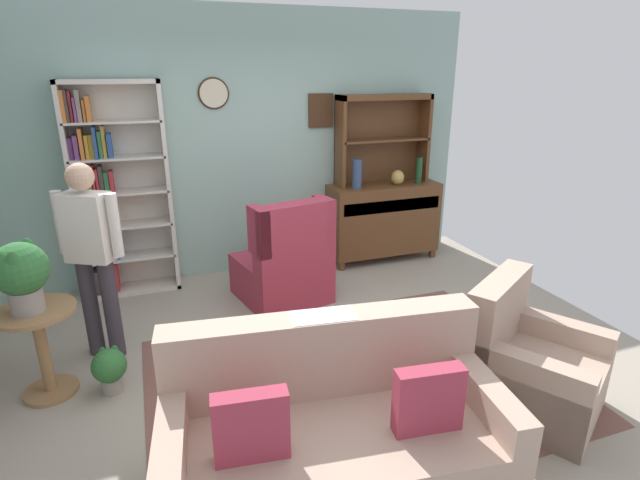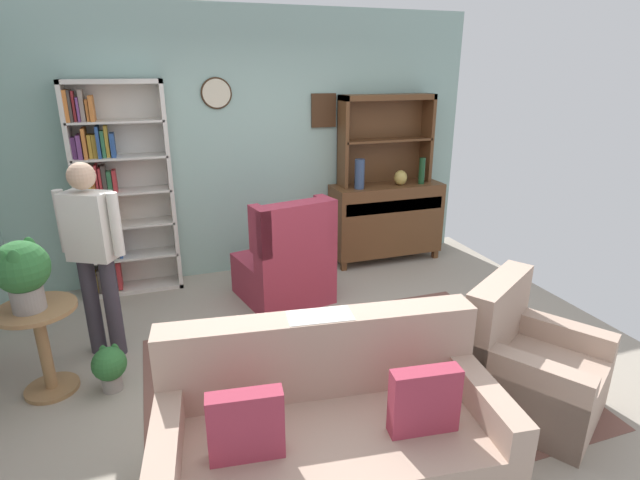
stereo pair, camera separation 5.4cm
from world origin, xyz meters
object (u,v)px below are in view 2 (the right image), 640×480
wingback_chair (287,265)px  plant_stand (42,340)px  vase_round (401,178)px  armchair_floral (529,370)px  sideboard_hutch (386,127)px  coffee_table (278,350)px  couch_floral (330,436)px  person_reading (93,248)px  potted_plant_large (21,271)px  book_stack (279,343)px  bookshelf (117,193)px  potted_plant_small (110,366)px  bottle_wine (422,171)px  vase_tall (360,174)px  sideboard (386,218)px

wingback_chair → plant_stand: (-1.99, -0.84, 0.03)m
vase_round → armchair_floral: size_ratio=0.16×
sideboard_hutch → coffee_table: sideboard_hutch is taller
couch_floral → wingback_chair: (0.39, 2.28, 0.07)m
plant_stand → armchair_floral: bearing=-22.2°
vase_round → armchair_floral: vase_round is taller
person_reading → potted_plant_large: bearing=-131.4°
plant_stand → book_stack: bearing=-22.6°
bookshelf → vase_round: (3.04, -0.15, -0.03)m
wingback_chair → potted_plant_small: size_ratio=3.16×
sideboard_hutch → bottle_wine: (0.39, -0.20, -0.49)m
bookshelf → bottle_wine: size_ratio=6.91×
couch_floral → wingback_chair: size_ratio=1.80×
sideboard_hutch → vase_round: 0.60m
vase_tall → armchair_floral: bearing=-88.5°
potted_plant_large → person_reading: person_reading is taller
bookshelf → wingback_chair: bearing=-28.1°
bottle_wine → potted_plant_small: 3.85m
book_stack → sideboard_hutch: bearing=50.7°
bookshelf → vase_round: bookshelf is taller
person_reading → coffee_table: bearing=-39.9°
couch_floral → potted_plant_large: size_ratio=3.91×
bookshelf → coffee_table: bearing=-64.8°
couch_floral → coffee_table: (-0.07, 0.86, 0.04)m
sideboard_hutch → wingback_chair: 2.02m
bottle_wine → potted_plant_large: size_ratio=0.63×
sideboard → sideboard_hutch: size_ratio=1.18×
vase_round → potted_plant_large: 3.88m
vase_tall → coffee_table: size_ratio=0.41×
person_reading → sideboard: bearing=20.6°
sideboard_hutch → coffee_table: (-1.87, -2.24, -1.21)m
vase_tall → bottle_wine: 0.78m
potted_plant_small → book_stack: book_stack is taller
couch_floral → coffee_table: couch_floral is taller
bookshelf → plant_stand: (-0.50, -1.64, -0.63)m
bookshelf → potted_plant_large: (-0.53, -1.67, -0.09)m
couch_floral → plant_stand: size_ratio=2.85×
wingback_chair → plant_stand: 2.16m
sideboard → coffee_table: 2.84m
bookshelf → book_stack: (1.03, -2.28, -0.59)m
bookshelf → potted_plant_small: (-0.09, -1.77, -0.84)m
person_reading → book_stack: 1.63m
potted_plant_small → book_stack: size_ratio=1.72×
sideboard_hutch → plant_stand: (-3.41, -1.67, -1.15)m
plant_stand → potted_plant_large: 0.54m
couch_floral → person_reading: person_reading is taller
armchair_floral → coffee_table: armchair_floral is taller
couch_floral → potted_plant_small: (-1.19, 1.30, -0.12)m
sideboard_hutch → couch_floral: (-1.80, -3.10, -1.25)m
sideboard_hutch → book_stack: 3.18m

